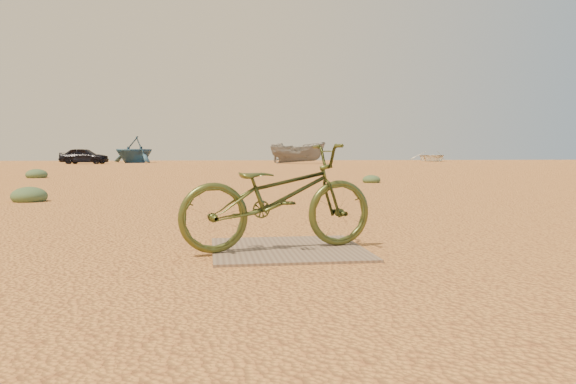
{
  "coord_description": "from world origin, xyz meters",
  "views": [
    {
      "loc": [
        -0.26,
        -4.62,
        0.86
      ],
      "look_at": [
        0.43,
        0.23,
        0.52
      ],
      "focal_mm": 35.0,
      "sensor_mm": 36.0,
      "label": 1
    }
  ],
  "objects": [
    {
      "name": "ground",
      "position": [
        0.0,
        0.0,
        0.0
      ],
      "size": [
        120.0,
        120.0,
        0.0
      ],
      "primitive_type": "plane",
      "color": "#E09346",
      "rests_on": "ground"
    },
    {
      "name": "boat_mid_right",
      "position": [
        7.0,
        40.7,
        0.87
      ],
      "size": [
        4.76,
        2.55,
        1.75
      ],
      "primitive_type": "imported",
      "rotation": [
        0.0,
        0.0,
        1.37
      ],
      "color": "slate",
      "rests_on": "ground"
    },
    {
      "name": "kale_a",
      "position": [
        -3.41,
        5.82,
        0.0
      ],
      "size": [
        0.62,
        0.62,
        0.34
      ],
      "primitive_type": "ellipsoid",
      "color": "#5C7751",
      "rests_on": "ground"
    },
    {
      "name": "kale_b",
      "position": [
        4.4,
        11.02,
        0.0
      ],
      "size": [
        0.52,
        0.52,
        0.29
      ],
      "primitive_type": "ellipsoid",
      "color": "#5C7751",
      "rests_on": "ground"
    },
    {
      "name": "boat_far_right",
      "position": [
        22.27,
        49.94,
        0.52
      ],
      "size": [
        4.32,
        5.51,
        1.04
      ],
      "primitive_type": "imported",
      "rotation": [
        0.0,
        0.0,
        -0.16
      ],
      "color": "white",
      "rests_on": "ground"
    },
    {
      "name": "boat_far_left",
      "position": [
        -6.53,
        45.16,
        1.15
      ],
      "size": [
        5.62,
        5.77,
        2.31
      ],
      "primitive_type": "imported",
      "rotation": [
        0.0,
        0.0,
        -0.61
      ],
      "color": "#31597A",
      "rests_on": "ground"
    },
    {
      "name": "kale_c",
      "position": [
        -6.12,
        15.68,
        0.0
      ],
      "size": [
        0.72,
        0.72,
        0.4
      ],
      "primitive_type": "ellipsoid",
      "color": "#5C7751",
      "rests_on": "ground"
    },
    {
      "name": "plywood_board",
      "position": [
        0.43,
        0.23,
        0.01
      ],
      "size": [
        1.33,
        1.33,
        0.02
      ],
      "primitive_type": "cube",
      "color": "#7E6855",
      "rests_on": "ground"
    },
    {
      "name": "car",
      "position": [
        -9.79,
        40.76,
        0.62
      ],
      "size": [
        3.84,
        2.08,
        1.24
      ],
      "primitive_type": "imported",
      "rotation": [
        0.0,
        0.0,
        1.39
      ],
      "color": "black",
      "rests_on": "ground"
    },
    {
      "name": "bicycle",
      "position": [
        0.34,
        0.2,
        0.48
      ],
      "size": [
        1.84,
        0.97,
        0.92
      ],
      "primitive_type": "imported",
      "rotation": [
        0.0,
        0.0,
        1.79
      ],
      "color": "#444E22",
      "rests_on": "plywood_board"
    }
  ]
}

